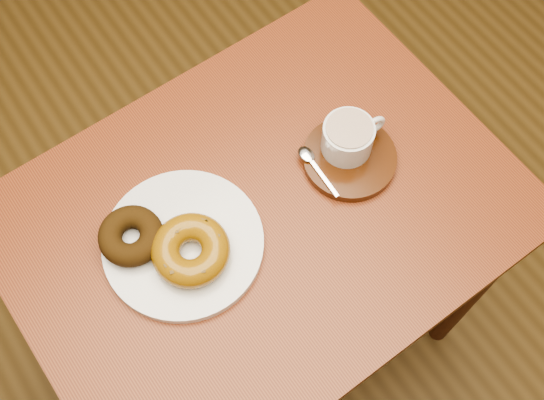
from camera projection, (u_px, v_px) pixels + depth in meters
ground at (277, 284)px, 1.84m from camera, size 6.00×6.00×0.00m
cafe_table at (263, 240)px, 1.20m from camera, size 0.82×0.63×0.76m
donut_plate at (183, 244)px, 1.06m from camera, size 0.33×0.33×0.02m
donut_cinnamon at (131, 236)px, 1.04m from camera, size 0.12×0.12×0.04m
donut_caramel at (191, 250)px, 1.03m from camera, size 0.12×0.12×0.04m
saucer at (349, 158)px, 1.13m from camera, size 0.20×0.20×0.02m
coffee_cup at (349, 137)px, 1.10m from camera, size 0.11×0.08×0.06m
teaspoon at (310, 159)px, 1.11m from camera, size 0.02×0.11×0.01m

